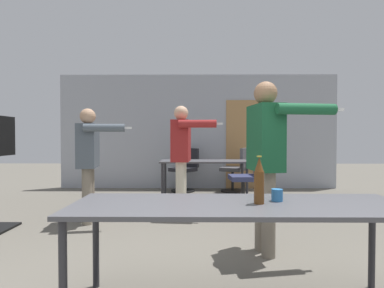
{
  "coord_description": "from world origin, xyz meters",
  "views": [
    {
      "loc": [
        -0.08,
        -1.5,
        1.19
      ],
      "look_at": [
        -0.12,
        2.46,
        1.1
      ],
      "focal_mm": 28.0,
      "sensor_mm": 36.0,
      "label": 1
    }
  ],
  "objects_px": {
    "office_chair_mid_tucked": "(248,180)",
    "drink_cup": "(277,195)",
    "person_far_watching": "(182,149)",
    "person_near_casual": "(267,150)",
    "office_chair_side_rolled": "(185,171)",
    "office_chair_near_pushed": "(236,171)",
    "person_right_polo": "(89,154)",
    "beer_bottle": "(259,181)"
  },
  "relations": [
    {
      "from": "beer_bottle",
      "to": "office_chair_near_pushed",
      "type": "bearing_deg",
      "value": 84.11
    },
    {
      "from": "office_chair_near_pushed",
      "to": "person_right_polo",
      "type": "bearing_deg",
      "value": 160.81
    },
    {
      "from": "office_chair_mid_tucked",
      "to": "beer_bottle",
      "type": "distance_m",
      "value": 3.13
    },
    {
      "from": "office_chair_mid_tucked",
      "to": "drink_cup",
      "type": "relative_size",
      "value": 11.09
    },
    {
      "from": "office_chair_side_rolled",
      "to": "office_chair_mid_tucked",
      "type": "height_order",
      "value": "office_chair_mid_tucked"
    },
    {
      "from": "person_far_watching",
      "to": "office_chair_side_rolled",
      "type": "bearing_deg",
      "value": -175.29
    },
    {
      "from": "person_near_casual",
      "to": "office_chair_mid_tucked",
      "type": "height_order",
      "value": "person_near_casual"
    },
    {
      "from": "person_far_watching",
      "to": "office_chair_near_pushed",
      "type": "height_order",
      "value": "person_far_watching"
    },
    {
      "from": "office_chair_mid_tucked",
      "to": "beer_bottle",
      "type": "relative_size",
      "value": 2.92
    },
    {
      "from": "person_far_watching",
      "to": "office_chair_side_rolled",
      "type": "height_order",
      "value": "person_far_watching"
    },
    {
      "from": "office_chair_mid_tucked",
      "to": "beer_bottle",
      "type": "bearing_deg",
      "value": 168.07
    },
    {
      "from": "person_far_watching",
      "to": "person_near_casual",
      "type": "bearing_deg",
      "value": 34.04
    },
    {
      "from": "person_far_watching",
      "to": "person_near_casual",
      "type": "distance_m",
      "value": 1.88
    },
    {
      "from": "beer_bottle",
      "to": "person_right_polo",
      "type": "bearing_deg",
      "value": 132.36
    },
    {
      "from": "drink_cup",
      "to": "beer_bottle",
      "type": "bearing_deg",
      "value": -150.75
    },
    {
      "from": "person_far_watching",
      "to": "office_chair_side_rolled",
      "type": "distance_m",
      "value": 2.01
    },
    {
      "from": "person_right_polo",
      "to": "office_chair_side_rolled",
      "type": "relative_size",
      "value": 1.69
    },
    {
      "from": "person_far_watching",
      "to": "beer_bottle",
      "type": "bearing_deg",
      "value": 17.98
    },
    {
      "from": "person_right_polo",
      "to": "person_near_casual",
      "type": "height_order",
      "value": "person_near_casual"
    },
    {
      "from": "person_right_polo",
      "to": "drink_cup",
      "type": "xyz_separation_m",
      "value": [
        2.05,
        -2.01,
        -0.17
      ]
    },
    {
      "from": "office_chair_mid_tucked",
      "to": "drink_cup",
      "type": "distance_m",
      "value": 3.02
    },
    {
      "from": "office_chair_side_rolled",
      "to": "beer_bottle",
      "type": "xyz_separation_m",
      "value": [
        0.65,
        -4.57,
        0.44
      ]
    },
    {
      "from": "person_right_polo",
      "to": "office_chair_side_rolled",
      "type": "bearing_deg",
      "value": 144.88
    },
    {
      "from": "person_right_polo",
      "to": "person_far_watching",
      "type": "bearing_deg",
      "value": 105.06
    },
    {
      "from": "drink_cup",
      "to": "office_chair_mid_tucked",
      "type": "bearing_deg",
      "value": 83.86
    },
    {
      "from": "person_near_casual",
      "to": "drink_cup",
      "type": "relative_size",
      "value": 20.31
    },
    {
      "from": "beer_bottle",
      "to": "person_far_watching",
      "type": "bearing_deg",
      "value": 103.61
    },
    {
      "from": "person_near_casual",
      "to": "office_chair_side_rolled",
      "type": "distance_m",
      "value": 3.74
    },
    {
      "from": "office_chair_near_pushed",
      "to": "person_near_casual",
      "type": "bearing_deg",
      "value": -156.8
    },
    {
      "from": "person_far_watching",
      "to": "office_chair_mid_tucked",
      "type": "distance_m",
      "value": 1.3
    },
    {
      "from": "office_chair_side_rolled",
      "to": "office_chair_near_pushed",
      "type": "distance_m",
      "value": 1.12
    },
    {
      "from": "office_chair_side_rolled",
      "to": "drink_cup",
      "type": "bearing_deg",
      "value": 140.36
    },
    {
      "from": "person_right_polo",
      "to": "office_chair_near_pushed",
      "type": "distance_m",
      "value": 3.37
    },
    {
      "from": "person_near_casual",
      "to": "office_chair_near_pushed",
      "type": "height_order",
      "value": "person_near_casual"
    },
    {
      "from": "person_right_polo",
      "to": "person_near_casual",
      "type": "distance_m",
      "value": 2.46
    },
    {
      "from": "person_right_polo",
      "to": "office_chair_near_pushed",
      "type": "relative_size",
      "value": 1.66
    },
    {
      "from": "person_far_watching",
      "to": "drink_cup",
      "type": "bearing_deg",
      "value": 21.44
    },
    {
      "from": "beer_bottle",
      "to": "drink_cup",
      "type": "distance_m",
      "value": 0.2
    },
    {
      "from": "office_chair_mid_tucked",
      "to": "office_chair_near_pushed",
      "type": "height_order",
      "value": "same"
    },
    {
      "from": "office_chair_side_rolled",
      "to": "office_chair_near_pushed",
      "type": "xyz_separation_m",
      "value": [
        1.11,
        -0.12,
        0.01
      ]
    },
    {
      "from": "office_chair_mid_tucked",
      "to": "office_chair_side_rolled",
      "type": "bearing_deg",
      "value": 33.31
    },
    {
      "from": "person_near_casual",
      "to": "person_right_polo",
      "type": "bearing_deg",
      "value": -125.57
    }
  ]
}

